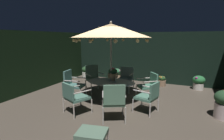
{
  "coord_description": "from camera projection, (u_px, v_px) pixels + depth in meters",
  "views": [
    {
      "loc": [
        2.09,
        -5.01,
        2.17
      ],
      "look_at": [
        -0.22,
        0.2,
        1.1
      ],
      "focal_mm": 27.64,
      "sensor_mm": 36.0,
      "label": 1
    }
  ],
  "objects": [
    {
      "name": "patio_chair_northeast",
      "position": [
        125.0,
        77.0,
        7.09
      ],
      "size": [
        0.63,
        0.61,
        0.96
      ],
      "color": "#B3B7AC",
      "rests_on": "ground_plane"
    },
    {
      "name": "potted_plant_back_center",
      "position": [
        162.0,
        81.0,
        7.82
      ],
      "size": [
        0.34,
        0.34,
        0.46
      ],
      "color": "#8A6B52",
      "rests_on": "ground_plane"
    },
    {
      "name": "centerpiece_planter",
      "position": [
        113.0,
        74.0,
        5.85
      ],
      "size": [
        0.34,
        0.34,
        0.45
      ],
      "color": "tan",
      "rests_on": "patio_dining_table"
    },
    {
      "name": "ottoman_footrest",
      "position": [
        92.0,
        134.0,
        3.32
      ],
      "size": [
        0.65,
        0.56,
        0.4
      ],
      "color": "#BBADA4",
      "rests_on": "ground_plane"
    },
    {
      "name": "patio_umbrella",
      "position": [
        111.0,
        31.0,
        5.49
      ],
      "size": [
        2.56,
        2.56,
        2.69
      ],
      "color": "#B7B4AA",
      "rests_on": "ground_plane"
    },
    {
      "name": "hedge_backdrop_rear",
      "position": [
        143.0,
        57.0,
        8.64
      ],
      "size": [
        7.71,
        0.3,
        2.43
      ],
      "primitive_type": "cube",
      "color": "black",
      "rests_on": "ground_plane"
    },
    {
      "name": "patio_chair_west",
      "position": [
        149.0,
        95.0,
        4.97
      ],
      "size": [
        0.7,
        0.7,
        0.92
      ],
      "color": "#B7AFAB",
      "rests_on": "ground_plane"
    },
    {
      "name": "ground_plane",
      "position": [
        116.0,
        104.0,
        5.74
      ],
      "size": [
        7.71,
        7.26,
        0.02
      ],
      "primitive_type": "cube",
      "color": "#4D4339"
    },
    {
      "name": "potted_plant_left_far",
      "position": [
        86.0,
        72.0,
        9.54
      ],
      "size": [
        0.5,
        0.5,
        0.62
      ],
      "color": "beige",
      "rests_on": "ground_plane"
    },
    {
      "name": "hedge_backdrop_left",
      "position": [
        32.0,
        62.0,
        6.99
      ],
      "size": [
        0.3,
        7.26,
        2.43
      ],
      "primitive_type": "cube",
      "color": "black",
      "rests_on": "ground_plane"
    },
    {
      "name": "patio_chair_south",
      "position": [
        74.0,
        96.0,
        4.9
      ],
      "size": [
        0.82,
        0.81,
        0.92
      ],
      "color": "#BCB1A6",
      "rests_on": "ground_plane"
    },
    {
      "name": "patio_chair_southwest",
      "position": [
        114.0,
        100.0,
        4.43
      ],
      "size": [
        0.78,
        0.77,
        1.03
      ],
      "color": "#B6B1A7",
      "rests_on": "ground_plane"
    },
    {
      "name": "patio_dining_table",
      "position": [
        111.0,
        85.0,
        5.83
      ],
      "size": [
        1.65,
        1.14,
        0.72
      ],
      "color": "#BBB5A5",
      "rests_on": "ground_plane"
    },
    {
      "name": "potted_plant_right_far",
      "position": [
        199.0,
        82.0,
        7.28
      ],
      "size": [
        0.5,
        0.5,
        0.59
      ],
      "color": "beige",
      "rests_on": "ground_plane"
    },
    {
      "name": "patio_chair_north",
      "position": [
        149.0,
        84.0,
        6.18
      ],
      "size": [
        0.81,
        0.81,
        0.92
      ],
      "color": "#BBAFA6",
      "rests_on": "ground_plane"
    },
    {
      "name": "potted_plant_left_near",
      "position": [
        117.0,
        74.0,
        8.81
      ],
      "size": [
        0.49,
        0.49,
        0.62
      ],
      "color": "tan",
      "rests_on": "ground_plane"
    },
    {
      "name": "patio_chair_southeast",
      "position": [
        72.0,
        83.0,
        6.16
      ],
      "size": [
        0.72,
        0.67,
        1.02
      ],
      "color": "#B6AEAB",
      "rests_on": "ground_plane"
    },
    {
      "name": "patio_chair_east",
      "position": [
        94.0,
        77.0,
        7.03
      ],
      "size": [
        0.83,
        0.83,
        1.06
      ],
      "color": "#B2B6AD",
      "rests_on": "ground_plane"
    }
  ]
}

